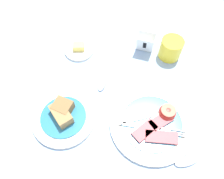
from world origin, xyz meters
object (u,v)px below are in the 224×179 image
breakfast_plate (153,123)px  teaspoon_near_cup (196,159)px  bread_plate (63,116)px  teaspoon_by_saucer (104,76)px  sugar_cup (171,48)px  butter_dish (79,49)px  number_card (145,43)px

breakfast_plate → teaspoon_near_cup: breakfast_plate is taller
bread_plate → teaspoon_by_saucer: (0.10, 0.17, -0.01)m
sugar_cup → breakfast_plate: bearing=-99.4°
breakfast_plate → butter_dish: breakfast_plate is taller
breakfast_plate → bread_plate: (-0.27, -0.02, 0.00)m
bread_plate → sugar_cup: (0.32, 0.30, 0.03)m
butter_dish → number_card: (0.24, 0.03, 0.03)m
teaspoon_near_cup → bread_plate: bearing=-33.8°
sugar_cup → butter_dish: sugar_cup is taller
teaspoon_by_saucer → teaspoon_near_cup: same height
teaspoon_near_cup → sugar_cup: bearing=-101.9°
bread_plate → teaspoon_by_saucer: bearing=59.9°
bread_plate → sugar_cup: 0.44m
breakfast_plate → butter_dish: size_ratio=2.30×
bread_plate → butter_dish: bearing=92.3°
bread_plate → number_card: size_ratio=2.63×
breakfast_plate → sugar_cup: size_ratio=3.23×
number_card → butter_dish: bearing=-163.1°
sugar_cup → butter_dish: (-0.33, -0.02, -0.03)m
bread_plate → butter_dish: bread_plate is taller
breakfast_plate → number_card: (-0.04, 0.29, 0.03)m
bread_plate → breakfast_plate: bearing=3.3°
number_card → teaspoon_by_saucer: bearing=-124.4°
teaspoon_by_saucer → butter_dish: bearing=-130.5°
bread_plate → teaspoon_near_cup: bread_plate is taller
teaspoon_by_saucer → breakfast_plate: bearing=51.8°
number_card → teaspoon_near_cup: bearing=-57.4°
breakfast_plate → sugar_cup: sugar_cup is taller
bread_plate → sugar_cup: sugar_cup is taller
number_card → teaspoon_by_saucer: number_card is taller
bread_plate → teaspoon_near_cup: 0.40m
bread_plate → number_card: 0.38m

